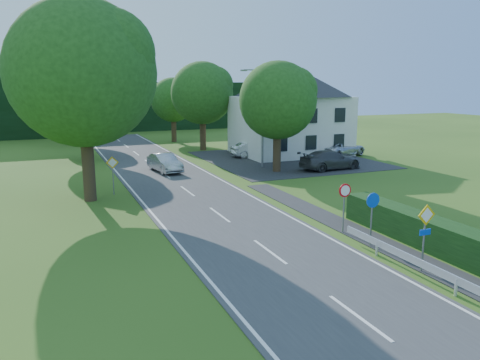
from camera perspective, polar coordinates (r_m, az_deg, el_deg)
name	(u,v)px	position (r m, az deg, el deg)	size (l,w,h in m)	color
road	(207,206)	(26.68, -4.00, -3.19)	(7.00, 80.00, 0.04)	#3A3A3D
parking_pad	(286,159)	(43.10, 5.60, 2.52)	(14.00, 16.00, 0.04)	#262629
line_edge_left	(151,212)	(25.86, -10.85, -3.80)	(0.12, 80.00, 0.01)	white
line_edge_right	(259,200)	(27.85, 2.35, -2.48)	(0.12, 80.00, 0.01)	white
line_centre	(207,206)	(26.67, -4.00, -3.13)	(0.12, 80.00, 0.01)	white
tree_main	(84,102)	(28.55, -18.47, 9.02)	(9.40, 9.40, 11.64)	#1E4615
tree_left_far	(82,113)	(44.64, -18.70, 7.80)	(7.00, 7.00, 8.58)	#1E4615
tree_right_far	(202,106)	(48.93, -4.60, 8.96)	(7.40, 7.40, 9.09)	#1E4615
tree_left_back	(78,109)	(56.64, -19.10, 8.21)	(6.60, 6.60, 8.07)	#1E4615
tree_right_back	(173,110)	(56.35, -8.13, 8.46)	(6.20, 6.20, 7.56)	#1E4615
tree_right_mid	(277,117)	(36.59, 4.59, 7.64)	(7.00, 7.00, 8.58)	#1E4615
treeline_right	(159,106)	(72.37, -9.83, 8.88)	(30.00, 5.00, 7.00)	black
house_white	(290,109)	(46.21, 6.15, 8.60)	(10.60, 8.40, 8.60)	white
streetlight	(261,114)	(38.17, 2.62, 8.09)	(2.03, 0.18, 8.00)	slate
sign_priority_right	(425,226)	(18.34, 21.67, -5.19)	(0.78, 0.09, 2.59)	slate
sign_roundabout	(372,209)	(20.53, 15.82, -3.40)	(0.64, 0.08, 2.37)	slate
sign_speed_limit	(345,196)	(22.04, 12.64, -1.95)	(0.64, 0.11, 2.37)	slate
sign_priority_left	(113,168)	(30.10, -15.28, 1.45)	(0.78, 0.09, 2.44)	slate
moving_car	(165,163)	(37.21, -9.16, 2.10)	(1.49, 4.29, 1.41)	#A4A4A8
motorcycle	(170,162)	(38.72, -8.53, 2.24)	(0.71, 2.05, 1.08)	black
parked_car_silver_a	(253,149)	(44.36, 1.62, 3.77)	(1.48, 4.24, 1.40)	silver
parked_car_grey	(330,160)	(38.45, 10.93, 2.42)	(2.13, 5.24, 1.52)	#414145
parked_car_silver_b	(342,148)	(45.89, 12.28, 3.79)	(2.38, 5.16, 1.43)	silver
parasol	(288,145)	(44.51, 5.87, 4.23)	(2.34, 2.39, 2.15)	#BA0E11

